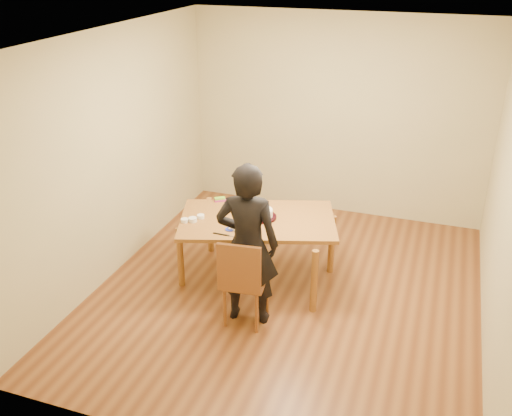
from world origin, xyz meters
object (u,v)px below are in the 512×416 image
(dining_chair, at_px, (246,281))
(person, at_px, (247,245))
(cake, at_px, (262,213))
(dining_table, at_px, (258,220))
(cake_plate, at_px, (262,217))

(dining_chair, distance_m, person, 0.39)
(dining_chair, relative_size, cake, 1.72)
(person, bearing_deg, dining_table, -86.48)
(dining_chair, bearing_deg, dining_table, 94.49)
(dining_table, bearing_deg, cake_plate, 19.61)
(cake, bearing_deg, cake_plate, 0.00)
(dining_chair, relative_size, cake_plate, 1.26)
(cake_plate, bearing_deg, cake, 0.00)
(cake_plate, relative_size, cake, 1.37)
(person, bearing_deg, cake_plate, -90.22)
(cake_plate, height_order, cake, cake)
(dining_chair, xyz_separation_m, cake_plate, (-0.11, 0.81, 0.31))
(cake_plate, relative_size, person, 0.18)
(dining_table, height_order, cake_plate, cake_plate)
(cake_plate, height_order, person, person)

